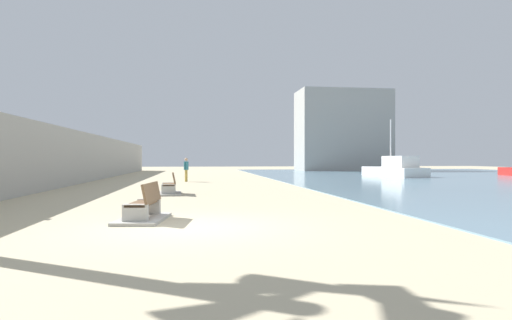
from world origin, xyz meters
TOP-DOWN VIEW (x-y plane):
  - ground_plane at (0.00, 18.00)m, footprint 120.00×120.00m
  - seawall at (-7.50, 18.00)m, footprint 0.80×64.00m
  - bench_near at (-1.15, 1.27)m, footprint 1.36×2.22m
  - bench_far at (-1.00, 9.55)m, footprint 1.20×2.15m
  - person_walking at (-0.51, 20.32)m, footprint 0.32×0.46m
  - boat_far_left at (17.66, 26.39)m, footprint 2.78×8.09m
  - harbor_building at (19.63, 46.00)m, footprint 12.00×6.00m

SIDE VIEW (x-z plane):
  - ground_plane at x=0.00m, z-range 0.00..0.00m
  - bench_near at x=-1.15m, z-range -0.26..0.72m
  - bench_far at x=-1.00m, z-range -0.26..0.72m
  - boat_far_left at x=17.66m, z-range -1.86..3.25m
  - person_walking at x=-0.51m, z-range 0.13..1.79m
  - seawall at x=-7.50m, z-range 0.00..3.36m
  - harbor_building at x=19.63m, z-range 0.00..10.67m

